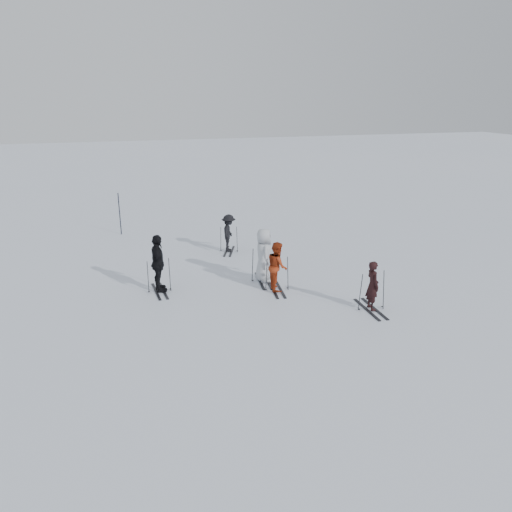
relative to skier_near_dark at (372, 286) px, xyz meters
The scene contains 12 objects.
ground 3.77m from the skier_near_dark, 139.37° to the left, with size 120.00×120.00×0.00m, color silver.
skier_near_dark is the anchor object (origin of this frame).
skier_red 3.37m from the skier_near_dark, 133.49° to the left, with size 0.84×0.65×1.72m, color maroon.
skier_grey 4.23m from the skier_near_dark, 126.32° to the left, with size 0.96×0.62×1.96m, color #B0B5BA.
skier_uphill_left 7.18m from the skier_near_dark, 150.90° to the left, with size 1.18×0.49×2.01m, color black.
skier_uphill_far 7.81m from the skier_near_dark, 111.38° to the left, with size 1.04×0.60×1.61m, color black.
skis_near_dark 0.14m from the skier_near_dark, ahead, with size 0.95×1.80×1.31m, color black, non-canonical shape.
skis_red 3.38m from the skier_near_dark, 133.49° to the left, with size 0.90×1.69×1.24m, color black, non-canonical shape.
skis_grey 4.23m from the skier_near_dark, 126.32° to the left, with size 0.97×1.83×1.34m, color black, non-canonical shape.
skis_uphill_left 7.18m from the skier_near_dark, 150.90° to the left, with size 0.88×1.67×1.22m, color black, non-canonical shape.
skis_uphill_far 7.81m from the skier_near_dark, 111.38° to the left, with size 0.84×1.58×1.15m, color black, non-canonical shape.
piste_marker 13.60m from the skier_near_dark, 122.07° to the left, with size 0.04×0.04×2.04m, color black.
Camera 1 is at (-4.96, -15.30, 6.59)m, focal length 35.00 mm.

